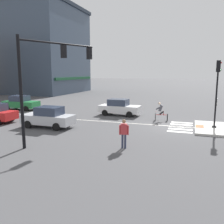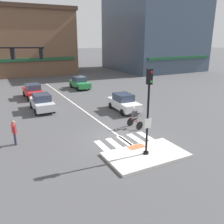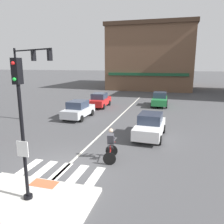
{
  "view_description": "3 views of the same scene",
  "coord_description": "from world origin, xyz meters",
  "px_view_note": "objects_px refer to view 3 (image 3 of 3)",
  "views": [
    {
      "loc": [
        -19.29,
        -1.14,
        4.26
      ],
      "look_at": [
        -1.29,
        4.96,
        1.12
      ],
      "focal_mm": 38.33,
      "sensor_mm": 36.0,
      "label": 1
    },
    {
      "loc": [
        -7.61,
        -13.1,
        6.67
      ],
      "look_at": [
        0.5,
        2.53,
        1.18
      ],
      "focal_mm": 37.97,
      "sensor_mm": 36.0,
      "label": 2
    },
    {
      "loc": [
        4.9,
        -8.98,
        4.95
      ],
      "look_at": [
        1.17,
        4.4,
        1.92
      ],
      "focal_mm": 35.67,
      "sensor_mm": 36.0,
      "label": 3
    }
  ],
  "objects_px": {
    "traffic_light_mast": "(27,71)",
    "car_green_eastbound_distant": "(160,99)",
    "cyclist": "(111,144)",
    "car_white_eastbound_mid": "(150,126)",
    "car_silver_westbound_far": "(78,110)",
    "car_red_westbound_distant": "(100,100)",
    "signal_pole": "(21,119)"
  },
  "relations": [
    {
      "from": "car_white_eastbound_mid",
      "to": "car_red_westbound_distant",
      "type": "bearing_deg",
      "value": 125.95
    },
    {
      "from": "car_green_eastbound_distant",
      "to": "car_white_eastbound_mid",
      "type": "bearing_deg",
      "value": -89.36
    },
    {
      "from": "signal_pole",
      "to": "car_white_eastbound_mid",
      "type": "relative_size",
      "value": 1.2
    },
    {
      "from": "traffic_light_mast",
      "to": "car_white_eastbound_mid",
      "type": "bearing_deg",
      "value": -7.13
    },
    {
      "from": "car_green_eastbound_distant",
      "to": "cyclist",
      "type": "height_order",
      "value": "cyclist"
    },
    {
      "from": "car_silver_westbound_far",
      "to": "cyclist",
      "type": "relative_size",
      "value": 2.45
    },
    {
      "from": "car_green_eastbound_distant",
      "to": "cyclist",
      "type": "bearing_deg",
      "value": -95.02
    },
    {
      "from": "signal_pole",
      "to": "car_silver_westbound_far",
      "type": "bearing_deg",
      "value": 105.75
    },
    {
      "from": "cyclist",
      "to": "traffic_light_mast",
      "type": "bearing_deg",
      "value": 147.5
    },
    {
      "from": "car_red_westbound_distant",
      "to": "car_silver_westbound_far",
      "type": "bearing_deg",
      "value": -91.48
    },
    {
      "from": "car_green_eastbound_distant",
      "to": "car_silver_westbound_far",
      "type": "distance_m",
      "value": 10.68
    },
    {
      "from": "car_silver_westbound_far",
      "to": "cyclist",
      "type": "distance_m",
      "value": 9.66
    },
    {
      "from": "car_white_eastbound_mid",
      "to": "car_red_westbound_distant",
      "type": "distance_m",
      "value": 11.58
    },
    {
      "from": "traffic_light_mast",
      "to": "cyclist",
      "type": "relative_size",
      "value": 3.72
    },
    {
      "from": "car_white_eastbound_mid",
      "to": "car_red_westbound_distant",
      "type": "relative_size",
      "value": 1.0
    },
    {
      "from": "car_silver_westbound_far",
      "to": "cyclist",
      "type": "bearing_deg",
      "value": -56.13
    },
    {
      "from": "car_white_eastbound_mid",
      "to": "cyclist",
      "type": "relative_size",
      "value": 2.48
    },
    {
      "from": "car_white_eastbound_mid",
      "to": "car_green_eastbound_distant",
      "type": "distance_m",
      "value": 11.92
    },
    {
      "from": "traffic_light_mast",
      "to": "car_red_westbound_distant",
      "type": "distance_m",
      "value": 9.53
    },
    {
      "from": "signal_pole",
      "to": "car_red_westbound_distant",
      "type": "xyz_separation_m",
      "value": [
        -3.32,
        17.98,
        -2.34
      ]
    },
    {
      "from": "signal_pole",
      "to": "car_white_eastbound_mid",
      "type": "distance_m",
      "value": 9.57
    },
    {
      "from": "traffic_light_mast",
      "to": "car_green_eastbound_distant",
      "type": "xyz_separation_m",
      "value": [
        10.25,
        10.62,
        -3.57
      ]
    },
    {
      "from": "car_green_eastbound_distant",
      "to": "car_silver_westbound_far",
      "type": "xyz_separation_m",
      "value": [
        -6.81,
        -8.22,
        0.0
      ]
    },
    {
      "from": "signal_pole",
      "to": "car_red_westbound_distant",
      "type": "distance_m",
      "value": 18.44
    },
    {
      "from": "car_green_eastbound_distant",
      "to": "car_silver_westbound_far",
      "type": "bearing_deg",
      "value": -129.64
    },
    {
      "from": "signal_pole",
      "to": "cyclist",
      "type": "bearing_deg",
      "value": 65.97
    },
    {
      "from": "car_green_eastbound_distant",
      "to": "car_red_westbound_distant",
      "type": "distance_m",
      "value": 7.14
    },
    {
      "from": "car_white_eastbound_mid",
      "to": "cyclist",
      "type": "bearing_deg",
      "value": -109.86
    },
    {
      "from": "car_silver_westbound_far",
      "to": "signal_pole",
      "type": "bearing_deg",
      "value": -74.25
    },
    {
      "from": "car_white_eastbound_mid",
      "to": "car_silver_westbound_far",
      "type": "distance_m",
      "value": 7.87
    },
    {
      "from": "traffic_light_mast",
      "to": "signal_pole",
      "type": "bearing_deg",
      "value": -55.11
    },
    {
      "from": "signal_pole",
      "to": "cyclist",
      "type": "xyz_separation_m",
      "value": [
        1.91,
        4.29,
        -2.27
      ]
    }
  ]
}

